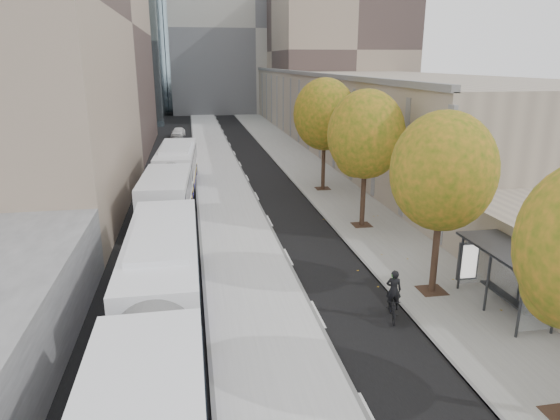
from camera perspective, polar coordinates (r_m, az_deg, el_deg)
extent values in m
cube|color=beige|center=(41.04, -6.71, 3.35)|extent=(4.25, 150.00, 0.15)
cube|color=gray|center=(42.26, 4.20, 3.76)|extent=(4.75, 150.00, 0.08)
cube|color=gray|center=(72.43, 7.43, 12.22)|extent=(18.00, 92.00, 8.00)
cube|color=#9F9D94|center=(101.77, -3.51, 19.76)|extent=(30.00, 18.00, 30.00)
cube|color=#383A3F|center=(20.89, 24.64, -4.18)|extent=(1.90, 4.40, 0.10)
cylinder|color=#383A3F|center=(19.50, 25.77, -9.89)|extent=(0.10, 0.10, 2.40)
cube|color=silver|center=(21.73, 25.82, -7.04)|extent=(0.04, 4.00, 2.10)
cylinder|color=black|center=(21.81, 17.30, -4.94)|extent=(0.28, 0.28, 3.24)
sphere|color=#2E5810|center=(20.81, 18.14, 4.23)|extent=(4.20, 4.20, 4.20)
cylinder|color=black|center=(29.63, 9.46, 1.41)|extent=(0.28, 0.28, 3.38)
sphere|color=#2E5810|center=(28.89, 9.81, 8.53)|extent=(4.40, 4.40, 4.40)
cylinder|color=black|center=(37.97, 4.97, 5.04)|extent=(0.28, 0.28, 3.51)
sphere|color=#2E5810|center=(37.39, 5.12, 10.84)|extent=(4.60, 4.60, 4.60)
cube|color=white|center=(16.44, -13.78, -12.66)|extent=(2.66, 18.37, 3.06)
cube|color=black|center=(16.17, -13.92, -10.93)|extent=(2.72, 17.64, 1.06)
cube|color=white|center=(35.65, -12.09, 3.46)|extent=(3.54, 18.44, 3.06)
cube|color=black|center=(35.53, -12.14, 4.34)|extent=(3.56, 17.71, 1.06)
cube|color=#027B59|center=(26.94, -12.52, -1.64)|extent=(1.94, 0.15, 1.18)
imported|color=black|center=(19.72, 12.72, -10.85)|extent=(0.83, 1.63, 0.94)
imported|color=black|center=(19.40, 12.86, -8.89)|extent=(0.66, 0.52, 1.59)
sphere|color=#347A2E|center=(19.15, 12.97, -7.29)|extent=(0.25, 0.25, 0.25)
imported|color=white|center=(66.49, -11.55, 8.71)|extent=(1.94, 3.84, 1.25)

